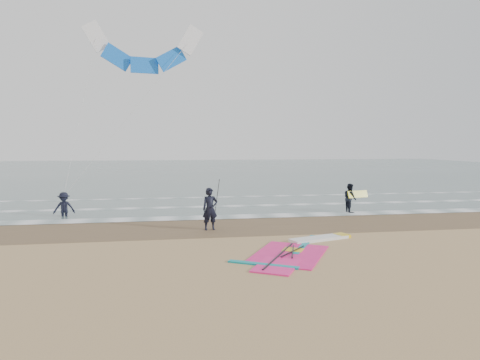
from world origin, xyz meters
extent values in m
plane|color=tan|center=(0.00, 0.00, 0.00)|extent=(120.00, 120.00, 0.00)
cube|color=#47605E|center=(0.00, 48.00, 0.01)|extent=(120.00, 80.00, 0.02)
cube|color=brown|center=(0.00, 6.00, 0.00)|extent=(120.00, 5.00, 0.01)
cube|color=white|center=(0.00, 8.20, 0.03)|extent=(120.00, 1.20, 0.02)
cube|color=white|center=(0.00, 12.00, 0.03)|extent=(120.00, 0.70, 0.02)
cube|color=white|center=(0.00, 16.50, 0.03)|extent=(120.00, 0.50, 0.01)
cube|color=white|center=(1.96, 2.46, 0.06)|extent=(2.55, 1.35, 0.12)
cube|color=yellow|center=(3.05, 2.81, 0.06)|extent=(0.61, 0.71, 0.13)
cube|color=#FF2080|center=(0.17, 0.47, 0.02)|extent=(3.49, 3.85, 0.04)
cube|color=#FF2080|center=(-0.58, -0.82, 0.02)|extent=(1.93, 2.15, 0.05)
cube|color=#0C8C99|center=(1.16, 1.76, 0.02)|extent=(1.78, 2.87, 0.05)
cube|color=#0C8C99|center=(-0.98, -0.62, 0.02)|extent=(2.09, 1.33, 0.05)
cube|color=yellow|center=(0.46, 0.97, 0.03)|extent=(0.90, 0.86, 0.05)
cylinder|color=black|center=(-0.23, 0.27, 0.05)|extent=(1.84, 3.13, 0.06)
cylinder|color=black|center=(0.36, 0.67, 0.07)|extent=(1.23, 1.36, 0.04)
cylinder|color=black|center=(0.36, 0.67, 0.07)|extent=(0.59, 1.71, 0.04)
imported|color=black|center=(-2.09, 5.13, 0.93)|extent=(0.74, 0.55, 1.86)
imported|color=black|center=(5.97, 8.70, 0.81)|extent=(0.64, 0.81, 1.61)
imported|color=black|center=(-9.25, 9.70, 0.82)|extent=(1.12, 0.73, 1.64)
cylinder|color=black|center=(-1.79, 5.13, 1.36)|extent=(0.17, 0.86, 1.82)
cube|color=yellow|center=(6.37, 8.60, 1.02)|extent=(1.30, 0.51, 0.39)
cube|color=white|center=(-7.89, 12.69, 9.92)|extent=(1.59, 0.40, 1.85)
cube|color=blue|center=(-6.75, 12.69, 8.79)|extent=(1.84, 0.45, 1.60)
cube|color=blue|center=(-5.20, 12.69, 8.37)|extent=(1.60, 0.40, 0.92)
cube|color=blue|center=(-3.65, 12.69, 8.79)|extent=(1.84, 0.45, 1.60)
cube|color=white|center=(-2.51, 12.69, 9.92)|extent=(1.59, 0.40, 1.85)
cylinder|color=beige|center=(-8.57, 11.20, 5.50)|extent=(1.38, 3.01, 8.85)
cylinder|color=beige|center=(-5.88, 11.20, 5.50)|extent=(6.75, 3.01, 8.86)
camera|label=1|loc=(-3.79, -13.38, 3.77)|focal=32.00mm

